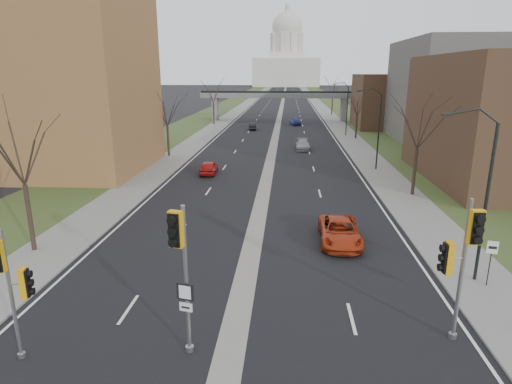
# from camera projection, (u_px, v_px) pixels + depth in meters

# --- Properties ---
(ground) EXTENTS (700.00, 700.00, 0.00)m
(ground) POSITION_uv_depth(u_px,v_px,m) (232.00, 341.00, 17.11)
(ground) COLOR black
(ground) RESTS_ON ground
(road_surface) EXTENTS (20.00, 600.00, 0.01)m
(road_surface) POSITION_uv_depth(u_px,v_px,m) (283.00, 101.00, 161.11)
(road_surface) COLOR black
(road_surface) RESTS_ON ground
(median_strip) EXTENTS (1.20, 600.00, 0.02)m
(median_strip) POSITION_uv_depth(u_px,v_px,m) (283.00, 101.00, 161.11)
(median_strip) COLOR gray
(median_strip) RESTS_ON ground
(sidewalk_right) EXTENTS (4.00, 600.00, 0.12)m
(sidewalk_right) POSITION_uv_depth(u_px,v_px,m) (315.00, 101.00, 160.24)
(sidewalk_right) COLOR gray
(sidewalk_right) RESTS_ON ground
(sidewalk_left) EXTENTS (4.00, 600.00, 0.12)m
(sidewalk_left) POSITION_uv_depth(u_px,v_px,m) (251.00, 100.00, 161.95)
(sidewalk_left) COLOR gray
(sidewalk_left) RESTS_ON ground
(grass_verge_right) EXTENTS (8.00, 600.00, 0.10)m
(grass_verge_right) POSITION_uv_depth(u_px,v_px,m) (331.00, 101.00, 159.82)
(grass_verge_right) COLOR #324520
(grass_verge_right) RESTS_ON ground
(grass_verge_left) EXTENTS (8.00, 600.00, 0.10)m
(grass_verge_left) POSITION_uv_depth(u_px,v_px,m) (236.00, 100.00, 162.38)
(grass_verge_left) COLOR #324520
(grass_verge_left) RESTS_ON ground
(apartment_building) EXTENTS (25.00, 16.00, 22.00)m
(apartment_building) POSITION_uv_depth(u_px,v_px,m) (21.00, 66.00, 44.79)
(apartment_building) COLOR olive
(apartment_building) RESTS_ON ground
(commercial_block_mid) EXTENTS (18.00, 22.00, 15.00)m
(commercial_block_mid) POSITION_uv_depth(u_px,v_px,m) (465.00, 92.00, 63.00)
(commercial_block_mid) COLOR #5E5C56
(commercial_block_mid) RESTS_ON ground
(commercial_block_far) EXTENTS (14.00, 14.00, 10.00)m
(commercial_block_far) POSITION_uv_depth(u_px,v_px,m) (393.00, 101.00, 81.39)
(commercial_block_far) COLOR #4E3624
(commercial_block_far) RESTS_ON ground
(pedestrian_bridge) EXTENTS (34.00, 3.00, 6.45)m
(pedestrian_bridge) POSITION_uv_depth(u_px,v_px,m) (279.00, 99.00, 92.60)
(pedestrian_bridge) COLOR slate
(pedestrian_bridge) RESTS_ON ground
(capitol) EXTENTS (48.00, 42.00, 55.75)m
(capitol) POSITION_uv_depth(u_px,v_px,m) (286.00, 61.00, 319.28)
(capitol) COLOR silver
(capitol) RESTS_ON ground
(streetlight_near) EXTENTS (2.61, 0.20, 8.70)m
(streetlight_near) POSITION_uv_depth(u_px,v_px,m) (477.00, 148.00, 20.20)
(streetlight_near) COLOR black
(streetlight_near) RESTS_ON sidewalk_right
(streetlight_mid) EXTENTS (2.61, 0.20, 8.70)m
(streetlight_mid) POSITION_uv_depth(u_px,v_px,m) (373.00, 106.00, 45.16)
(streetlight_mid) COLOR black
(streetlight_mid) RESTS_ON sidewalk_right
(streetlight_far) EXTENTS (2.61, 0.20, 8.70)m
(streetlight_far) POSITION_uv_depth(u_px,v_px,m) (343.00, 94.00, 70.12)
(streetlight_far) COLOR black
(streetlight_far) RESTS_ON sidewalk_right
(tree_left_a) EXTENTS (7.20, 7.20, 9.40)m
(tree_left_a) POSITION_uv_depth(u_px,v_px,m) (18.00, 142.00, 23.92)
(tree_left_a) COLOR #382B21
(tree_left_a) RESTS_ON sidewalk_left
(tree_left_b) EXTENTS (6.75, 6.75, 8.81)m
(tree_left_b) POSITION_uv_depth(u_px,v_px,m) (166.00, 107.00, 52.83)
(tree_left_b) COLOR #382B21
(tree_left_b) RESTS_ON sidewalk_left
(tree_left_c) EXTENTS (7.65, 7.65, 9.99)m
(tree_left_c) POSITION_uv_depth(u_px,v_px,m) (213.00, 89.00, 85.25)
(tree_left_c) COLOR #382B21
(tree_left_c) RESTS_ON sidewalk_left
(tree_right_a) EXTENTS (7.20, 7.20, 9.40)m
(tree_right_a) POSITION_uv_depth(u_px,v_px,m) (420.00, 119.00, 35.51)
(tree_right_a) COLOR #382B21
(tree_right_a) RESTS_ON sidewalk_right
(tree_right_b) EXTENTS (6.30, 6.30, 8.22)m
(tree_right_b) POSITION_uv_depth(u_px,v_px,m) (358.00, 102.00, 67.41)
(tree_right_b) COLOR #382B21
(tree_right_b) RESTS_ON sidewalk_right
(tree_right_c) EXTENTS (7.65, 7.65, 9.99)m
(tree_right_c) POSITION_uv_depth(u_px,v_px,m) (333.00, 86.00, 105.48)
(tree_right_c) COLOR #382B21
(tree_right_c) RESTS_ON sidewalk_right
(signal_pole_left) EXTENTS (0.86, 1.07, 5.15)m
(signal_pole_left) POSITION_uv_depth(u_px,v_px,m) (11.00, 278.00, 15.07)
(signal_pole_left) COLOR gray
(signal_pole_left) RESTS_ON ground
(signal_pole_median) EXTENTS (0.75, 0.99, 5.91)m
(signal_pole_median) POSITION_uv_depth(u_px,v_px,m) (181.00, 256.00, 15.09)
(signal_pole_median) COLOR gray
(signal_pole_median) RESTS_ON ground
(signal_pole_right) EXTENTS (1.07, 1.03, 5.91)m
(signal_pole_right) POSITION_uv_depth(u_px,v_px,m) (462.00, 252.00, 16.06)
(signal_pole_right) COLOR gray
(signal_pole_right) RESTS_ON ground
(speed_limit_sign) EXTENTS (0.51, 0.13, 2.37)m
(speed_limit_sign) POSITION_uv_depth(u_px,v_px,m) (491.00, 255.00, 20.93)
(speed_limit_sign) COLOR black
(speed_limit_sign) RESTS_ON sidewalk_right
(car_left_near) EXTENTS (1.79, 4.16, 1.40)m
(car_left_near) POSITION_uv_depth(u_px,v_px,m) (209.00, 167.00, 45.10)
(car_left_near) COLOR #B01514
(car_left_near) RESTS_ON ground
(car_left_far) EXTENTS (1.70, 3.94, 1.26)m
(car_left_far) POSITION_uv_depth(u_px,v_px,m) (252.00, 126.00, 79.75)
(car_left_far) COLOR black
(car_left_far) RESTS_ON ground
(car_right_near) EXTENTS (2.54, 5.39, 1.49)m
(car_right_near) POSITION_uv_depth(u_px,v_px,m) (340.00, 231.00, 26.85)
(car_right_near) COLOR #AB3012
(car_right_near) RESTS_ON ground
(car_right_mid) EXTENTS (1.91, 4.70, 1.36)m
(car_right_mid) POSITION_uv_depth(u_px,v_px,m) (303.00, 145.00, 59.23)
(car_right_mid) COLOR gray
(car_right_mid) RESTS_ON ground
(car_right_far) EXTENTS (2.39, 4.65, 1.52)m
(car_right_far) POSITION_uv_depth(u_px,v_px,m) (295.00, 121.00, 86.91)
(car_right_far) COLOR navy
(car_right_far) RESTS_ON ground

